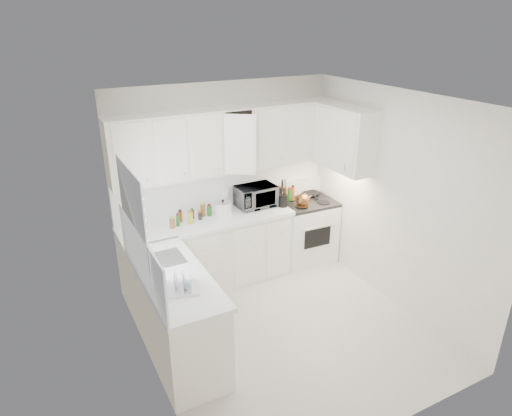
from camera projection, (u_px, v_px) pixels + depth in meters
floor at (284, 328)px, 5.23m from camera, size 3.20×3.20×0.00m
ceiling at (291, 101)px, 4.21m from camera, size 3.20×3.20×0.00m
wall_back at (225, 181)px, 6.03m from camera, size 3.00×0.00×3.00m
wall_front at (397, 307)px, 3.42m from camera, size 3.00×0.00×3.00m
wall_left at (145, 260)px, 4.08m from camera, size 0.00×3.20×3.20m
wall_right at (395, 202)px, 5.36m from camera, size 0.00×3.20×3.20m
window_blinds at (135, 220)px, 4.28m from camera, size 0.06×0.96×1.06m
lower_cabinets_back at (209, 254)px, 5.95m from camera, size 2.22×0.60×0.90m
lower_cabinets_left at (176, 316)px, 4.70m from camera, size 0.60×1.60×0.90m
countertop_back at (207, 221)px, 5.75m from camera, size 2.24×0.64×0.05m
countertop_left at (174, 277)px, 4.52m from camera, size 0.64×1.62×0.05m
backsplash_back at (225, 187)px, 6.05m from camera, size 2.98×0.02×0.55m
backsplash_left at (141, 257)px, 4.28m from camera, size 0.02×1.60×0.55m
upper_cabinets_back at (230, 170)px, 5.81m from camera, size 3.00×0.33×0.80m
upper_cabinets_right at (343, 169)px, 5.88m from camera, size 0.33×0.90×0.80m
sink at (162, 249)px, 4.75m from camera, size 0.42×0.38×0.30m
stove at (306, 223)px, 6.51m from camera, size 0.79×0.66×1.18m
tea_kettle at (303, 199)px, 6.13m from camera, size 0.28×0.26×0.21m
frying_pan at (311, 193)px, 6.57m from camera, size 0.34×0.46×0.04m
microwave at (256, 194)px, 6.07m from camera, size 0.53×0.30×0.35m
rice_cooker at (223, 208)px, 5.81m from camera, size 0.23×0.23×0.22m
paper_towel at (225, 199)px, 6.03m from camera, size 0.12×0.12×0.27m
utensil_crock at (283, 193)px, 6.05m from camera, size 0.14×0.14×0.40m
dish_rack at (177, 280)px, 4.22m from camera, size 0.45×0.39×0.21m
spice_left_0 at (169, 218)px, 5.63m from camera, size 0.06×0.06×0.13m
spice_left_1 at (177, 219)px, 5.59m from camera, size 0.06×0.06×0.13m
spice_left_2 at (180, 215)px, 5.69m from camera, size 0.06×0.06×0.13m
spice_left_3 at (188, 217)px, 5.65m from camera, size 0.06×0.06×0.13m
spice_left_4 at (192, 213)px, 5.76m from camera, size 0.06×0.06×0.13m
spice_left_5 at (200, 215)px, 5.71m from camera, size 0.06×0.06×0.13m
spice_left_6 at (203, 211)px, 5.82m from camera, size 0.06×0.06×0.13m
spice_left_7 at (211, 212)px, 5.78m from camera, size 0.06×0.06×0.13m
sauce_right_0 at (268, 195)px, 6.26m from camera, size 0.06×0.06×0.19m
sauce_right_1 at (273, 196)px, 6.23m from camera, size 0.06×0.06×0.19m
sauce_right_2 at (275, 194)px, 6.31m from camera, size 0.06×0.06×0.19m
sauce_right_3 at (280, 194)px, 6.28m from camera, size 0.06×0.06×0.19m
sauce_right_4 at (281, 192)px, 6.35m from camera, size 0.06×0.06×0.19m
sauce_right_5 at (287, 193)px, 6.33m from camera, size 0.06×0.06×0.19m
sauce_right_6 at (288, 191)px, 6.40m from camera, size 0.06×0.06×0.19m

